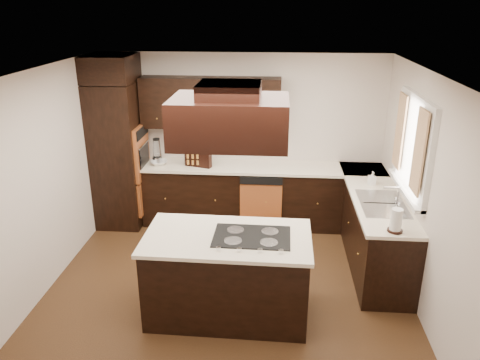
# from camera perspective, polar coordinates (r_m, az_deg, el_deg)

# --- Properties ---
(floor) EXTENTS (4.20, 4.20, 0.02)m
(floor) POSITION_cam_1_polar(r_m,az_deg,el_deg) (5.66, -1.54, -13.22)
(floor) COLOR brown
(floor) RESTS_ON ground
(ceiling) EXTENTS (4.20, 4.20, 0.02)m
(ceiling) POSITION_cam_1_polar(r_m,az_deg,el_deg) (4.73, -1.84, 12.95)
(ceiling) COLOR white
(ceiling) RESTS_ON ground
(wall_back) EXTENTS (4.20, 0.02, 2.50)m
(wall_back) POSITION_cam_1_polar(r_m,az_deg,el_deg) (7.05, 0.18, 5.16)
(wall_back) COLOR beige
(wall_back) RESTS_ON ground
(wall_front) EXTENTS (4.20, 0.02, 2.50)m
(wall_front) POSITION_cam_1_polar(r_m,az_deg,el_deg) (3.23, -5.88, -15.61)
(wall_front) COLOR beige
(wall_front) RESTS_ON ground
(wall_left) EXTENTS (0.02, 4.20, 2.50)m
(wall_left) POSITION_cam_1_polar(r_m,az_deg,el_deg) (5.68, -23.35, -0.57)
(wall_left) COLOR beige
(wall_left) RESTS_ON ground
(wall_right) EXTENTS (0.02, 4.20, 2.50)m
(wall_right) POSITION_cam_1_polar(r_m,az_deg,el_deg) (5.28, 21.76, -1.94)
(wall_right) COLOR beige
(wall_right) RESTS_ON ground
(oven_column) EXTENTS (0.65, 0.75, 2.12)m
(oven_column) POSITION_cam_1_polar(r_m,az_deg,el_deg) (7.08, -14.57, 2.94)
(oven_column) COLOR black
(oven_column) RESTS_ON floor
(wall_oven_face) EXTENTS (0.05, 0.62, 0.78)m
(wall_oven_face) POSITION_cam_1_polar(r_m,az_deg,el_deg) (6.96, -11.89, 3.37)
(wall_oven_face) COLOR #B45A2A
(wall_oven_face) RESTS_ON oven_column
(base_cabinets_back) EXTENTS (2.93, 0.60, 0.88)m
(base_cabinets_back) POSITION_cam_1_polar(r_m,az_deg,el_deg) (7.02, 0.26, -1.91)
(base_cabinets_back) COLOR black
(base_cabinets_back) RESTS_ON floor
(base_cabinets_right) EXTENTS (0.60, 2.40, 0.88)m
(base_cabinets_right) POSITION_cam_1_polar(r_m,az_deg,el_deg) (6.32, 15.86, -5.50)
(base_cabinets_right) COLOR black
(base_cabinets_right) RESTS_ON floor
(countertop_back) EXTENTS (2.93, 0.63, 0.04)m
(countertop_back) POSITION_cam_1_polar(r_m,az_deg,el_deg) (6.84, 0.26, 1.59)
(countertop_back) COLOR white
(countertop_back) RESTS_ON base_cabinets_back
(countertop_right) EXTENTS (0.63, 2.40, 0.04)m
(countertop_right) POSITION_cam_1_polar(r_m,az_deg,el_deg) (6.13, 16.15, -1.64)
(countertop_right) COLOR white
(countertop_right) RESTS_ON base_cabinets_right
(upper_cabinets) EXTENTS (2.00, 0.34, 0.72)m
(upper_cabinets) POSITION_cam_1_polar(r_m,az_deg,el_deg) (6.79, -3.60, 9.37)
(upper_cabinets) COLOR black
(upper_cabinets) RESTS_ON wall_back
(dishwasher_front) EXTENTS (0.60, 0.05, 0.72)m
(dishwasher_front) POSITION_cam_1_polar(r_m,az_deg,el_deg) (6.76, 2.55, -3.30)
(dishwasher_front) COLOR #B45A2A
(dishwasher_front) RESTS_ON floor
(window_frame) EXTENTS (0.06, 1.32, 1.12)m
(window_frame) POSITION_cam_1_polar(r_m,az_deg,el_deg) (5.64, 20.40, 3.99)
(window_frame) COLOR white
(window_frame) RESTS_ON wall_right
(window_pane) EXTENTS (0.00, 1.20, 1.00)m
(window_pane) POSITION_cam_1_polar(r_m,az_deg,el_deg) (5.64, 20.67, 3.98)
(window_pane) COLOR white
(window_pane) RESTS_ON wall_right
(curtain_left) EXTENTS (0.02, 0.34, 0.90)m
(curtain_left) POSITION_cam_1_polar(r_m,az_deg,el_deg) (5.22, 20.98, 3.20)
(curtain_left) COLOR beige
(curtain_left) RESTS_ON wall_right
(curtain_right) EXTENTS (0.02, 0.34, 0.90)m
(curtain_right) POSITION_cam_1_polar(r_m,az_deg,el_deg) (6.00, 18.90, 5.65)
(curtain_right) COLOR beige
(curtain_right) RESTS_ON wall_right
(sink_rim) EXTENTS (0.52, 0.84, 0.01)m
(sink_rim) POSITION_cam_1_polar(r_m,az_deg,el_deg) (5.81, 16.94, -2.74)
(sink_rim) COLOR silver
(sink_rim) RESTS_ON countertop_right
(island) EXTENTS (1.67, 0.93, 0.88)m
(island) POSITION_cam_1_polar(r_m,az_deg,el_deg) (5.06, -1.49, -11.64)
(island) COLOR black
(island) RESTS_ON floor
(island_top) EXTENTS (1.73, 0.99, 0.04)m
(island_top) POSITION_cam_1_polar(r_m,az_deg,el_deg) (4.83, -1.55, -7.04)
(island_top) COLOR white
(island_top) RESTS_ON island
(cooktop) EXTENTS (0.79, 0.53, 0.01)m
(cooktop) POSITION_cam_1_polar(r_m,az_deg,el_deg) (4.80, 1.45, -6.90)
(cooktop) COLOR black
(cooktop) RESTS_ON island_top
(range_hood) EXTENTS (1.05, 0.72, 0.42)m
(range_hood) POSITION_cam_1_polar(r_m,az_deg,el_deg) (4.25, -1.26, 7.22)
(range_hood) COLOR black
(range_hood) RESTS_ON ceiling
(hood_duct) EXTENTS (0.55, 0.50, 0.13)m
(hood_duct) POSITION_cam_1_polar(r_m,az_deg,el_deg) (4.19, -1.29, 10.88)
(hood_duct) COLOR black
(hood_duct) RESTS_ON ceiling
(blender_base) EXTENTS (0.15, 0.15, 0.10)m
(blender_base) POSITION_cam_1_polar(r_m,az_deg,el_deg) (7.03, -10.02, 2.40)
(blender_base) COLOR silver
(blender_base) RESTS_ON countertop_back
(blender_pitcher) EXTENTS (0.13, 0.13, 0.26)m
(blender_pitcher) POSITION_cam_1_polar(r_m,az_deg,el_deg) (6.97, -10.11, 3.80)
(blender_pitcher) COLOR silver
(blender_pitcher) RESTS_ON blender_base
(spice_rack) EXTENTS (0.41, 0.22, 0.33)m
(spice_rack) POSITION_cam_1_polar(r_m,az_deg,el_deg) (6.79, -5.14, 2.99)
(spice_rack) COLOR black
(spice_rack) RESTS_ON countertop_back
(mixing_bowl) EXTENTS (0.30, 0.30, 0.06)m
(mixing_bowl) POSITION_cam_1_polar(r_m,az_deg,el_deg) (6.98, -9.87, 2.11)
(mixing_bowl) COLOR white
(mixing_bowl) RESTS_ON countertop_back
(soap_bottle) EXTENTS (0.10, 0.10, 0.18)m
(soap_bottle) POSITION_cam_1_polar(r_m,az_deg,el_deg) (6.34, 15.81, 0.22)
(soap_bottle) COLOR white
(soap_bottle) RESTS_ON countertop_right
(paper_towel) EXTENTS (0.15, 0.15, 0.26)m
(paper_towel) POSITION_cam_1_polar(r_m,az_deg,el_deg) (5.11, 18.49, -4.71)
(paper_towel) COLOR white
(paper_towel) RESTS_ON countertop_right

